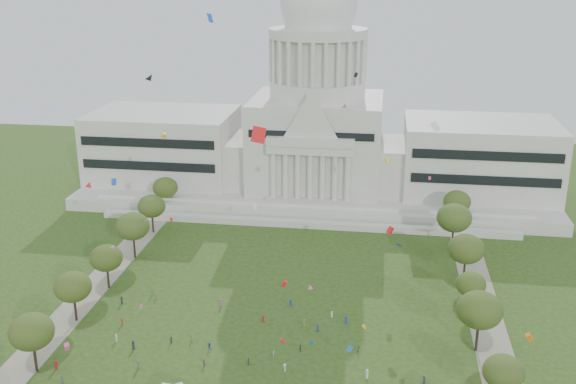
% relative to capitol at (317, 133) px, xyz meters
% --- Properties ---
extents(ground, '(400.00, 400.00, 0.00)m').
position_rel_capitol_xyz_m(ground, '(0.00, -113.59, -22.30)').
color(ground, '#294716').
rests_on(ground, ground).
extents(capitol, '(160.00, 64.50, 91.30)m').
position_rel_capitol_xyz_m(capitol, '(0.00, 0.00, 0.00)').
color(capitol, beige).
rests_on(capitol, ground).
extents(path_left, '(8.00, 160.00, 0.04)m').
position_rel_capitol_xyz_m(path_left, '(-48.00, -83.59, -22.28)').
color(path_left, gray).
rests_on(path_left, ground).
extents(path_right, '(8.00, 160.00, 0.04)m').
position_rel_capitol_xyz_m(path_right, '(48.00, -83.59, -22.28)').
color(path_right, gray).
rests_on(path_right, ground).
extents(row_tree_l_1, '(8.86, 8.86, 12.59)m').
position_rel_capitol_xyz_m(row_tree_l_1, '(-44.07, -116.55, -13.34)').
color(row_tree_l_1, black).
rests_on(row_tree_l_1, ground).
extents(row_tree_r_1, '(7.58, 7.58, 10.78)m').
position_rel_capitol_xyz_m(row_tree_r_1, '(46.22, -115.34, -14.64)').
color(row_tree_r_1, black).
rests_on(row_tree_r_1, ground).
extents(row_tree_l_2, '(8.42, 8.42, 11.97)m').
position_rel_capitol_xyz_m(row_tree_l_2, '(-45.04, -96.29, -13.79)').
color(row_tree_l_2, black).
rests_on(row_tree_l_2, ground).
extents(row_tree_r_2, '(9.55, 9.55, 13.58)m').
position_rel_capitol_xyz_m(row_tree_r_2, '(44.17, -96.15, -12.64)').
color(row_tree_r_2, black).
rests_on(row_tree_r_2, ground).
extents(row_tree_l_3, '(8.12, 8.12, 11.55)m').
position_rel_capitol_xyz_m(row_tree_l_3, '(-44.09, -79.67, -14.09)').
color(row_tree_l_3, black).
rests_on(row_tree_l_3, ground).
extents(row_tree_r_3, '(7.01, 7.01, 9.98)m').
position_rel_capitol_xyz_m(row_tree_r_3, '(44.40, -79.10, -15.21)').
color(row_tree_r_3, black).
rests_on(row_tree_r_3, ground).
extents(row_tree_l_4, '(9.29, 9.29, 13.21)m').
position_rel_capitol_xyz_m(row_tree_l_4, '(-44.08, -61.17, -12.90)').
color(row_tree_l_4, black).
rests_on(row_tree_l_4, ground).
extents(row_tree_r_4, '(9.19, 9.19, 13.06)m').
position_rel_capitol_xyz_m(row_tree_r_4, '(44.76, -63.55, -13.01)').
color(row_tree_r_4, black).
rests_on(row_tree_r_4, ground).
extents(row_tree_l_5, '(8.33, 8.33, 11.85)m').
position_rel_capitol_xyz_m(row_tree_l_5, '(-45.22, -42.58, -13.88)').
color(row_tree_l_5, black).
rests_on(row_tree_l_5, ground).
extents(row_tree_r_5, '(9.82, 9.82, 13.96)m').
position_rel_capitol_xyz_m(row_tree_r_5, '(43.49, -43.40, -12.37)').
color(row_tree_r_5, black).
rests_on(row_tree_r_5, ground).
extents(row_tree_l_6, '(8.19, 8.19, 11.64)m').
position_rel_capitol_xyz_m(row_tree_l_6, '(-46.87, -24.45, -14.02)').
color(row_tree_l_6, black).
rests_on(row_tree_l_6, ground).
extents(row_tree_r_6, '(8.42, 8.42, 11.97)m').
position_rel_capitol_xyz_m(row_tree_r_6, '(45.96, -25.46, -13.79)').
color(row_tree_r_6, black).
rests_on(row_tree_r_6, ground).
extents(person_0, '(0.96, 1.14, 1.98)m').
position_rel_capitol_xyz_m(person_0, '(32.79, -109.91, -21.30)').
color(person_0, '#4C4C51').
rests_on(person_0, ground).
extents(person_2, '(0.86, 0.71, 1.52)m').
position_rel_capitol_xyz_m(person_2, '(19.65, -100.59, -21.53)').
color(person_2, '#33723F').
rests_on(person_2, ground).
extents(person_3, '(1.17, 1.25, 1.76)m').
position_rel_capitol_xyz_m(person_3, '(5.28, -109.53, -21.42)').
color(person_3, silver).
rests_on(person_3, ground).
extents(person_4, '(0.57, 0.97, 1.60)m').
position_rel_capitol_xyz_m(person_4, '(2.21, -104.64, -21.49)').
color(person_4, silver).
rests_on(person_4, ground).
extents(person_5, '(1.08, 1.56, 1.57)m').
position_rel_capitol_xyz_m(person_5, '(-11.19, -110.01, -21.51)').
color(person_5, '#994C8C').
rests_on(person_5, ground).
extents(person_8, '(0.77, 0.49, 1.56)m').
position_rel_capitol_xyz_m(person_8, '(-11.75, -103.76, -21.51)').
color(person_8, navy).
rests_on(person_8, ground).
extents(person_10, '(0.84, 1.10, 1.67)m').
position_rel_capitol_xyz_m(person_10, '(7.50, -101.81, -21.46)').
color(person_10, '#4C4C51').
rests_on(person_10, ground).
extents(distant_crowd, '(62.74, 37.93, 1.94)m').
position_rel_capitol_xyz_m(distant_crowd, '(-13.61, -99.96, -21.42)').
color(distant_crowd, '#B21E1E').
rests_on(distant_crowd, ground).
extents(kite_swarm, '(96.10, 99.80, 64.22)m').
position_rel_capitol_xyz_m(kite_swarm, '(3.92, -101.76, 5.67)').
color(kite_swarm, '#E54C8C').
rests_on(kite_swarm, ground).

